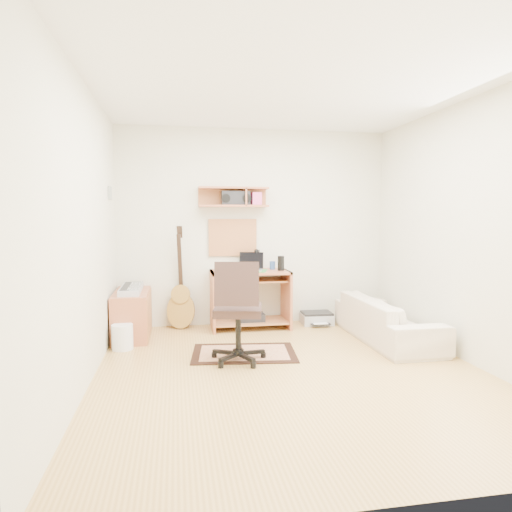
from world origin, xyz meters
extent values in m
cube|color=tan|center=(0.00, 0.00, -0.01)|extent=(3.60, 4.00, 0.01)
cube|color=white|center=(0.00, 0.00, 2.60)|extent=(3.60, 4.00, 0.01)
cube|color=silver|center=(0.00, 2.00, 1.30)|extent=(3.60, 0.01, 2.60)
cube|color=silver|center=(-1.80, 0.00, 1.30)|extent=(0.01, 4.00, 2.60)
cube|color=silver|center=(1.80, 0.00, 1.30)|extent=(0.01, 4.00, 2.60)
cube|color=#BA6641|center=(-0.30, 1.88, 1.70)|extent=(0.90, 0.25, 0.26)
cube|color=tan|center=(-0.30, 1.98, 1.17)|extent=(0.64, 0.03, 0.49)
cube|color=#4C8CBF|center=(-1.79, 1.50, 1.72)|extent=(0.02, 0.20, 0.15)
cylinder|color=black|center=(0.29, 1.68, 0.85)|extent=(0.09, 0.09, 0.19)
cylinder|color=#325498|center=(0.21, 1.83, 0.80)|extent=(0.07, 0.07, 0.11)
cube|color=black|center=(-0.27, 1.87, 1.68)|extent=(0.37, 0.17, 0.19)
cube|color=beige|center=(-0.35, 0.64, 0.01)|extent=(1.16, 0.84, 0.01)
cube|color=#BA6641|center=(-1.58, 1.55, 0.28)|extent=(0.40, 0.90, 0.55)
cube|color=#B2B5BA|center=(-1.58, 1.55, 0.58)|extent=(0.23, 0.75, 0.07)
cylinder|color=white|center=(-1.64, 1.03, 0.14)|extent=(0.28, 0.28, 0.27)
cube|color=#A5A8AA|center=(0.81, 1.78, 0.08)|extent=(0.42, 0.33, 0.15)
imported|color=beige|center=(1.38, 0.88, 0.33)|extent=(0.50, 1.70, 0.66)
camera|label=1|loc=(-1.05, -3.98, 1.45)|focal=31.70mm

